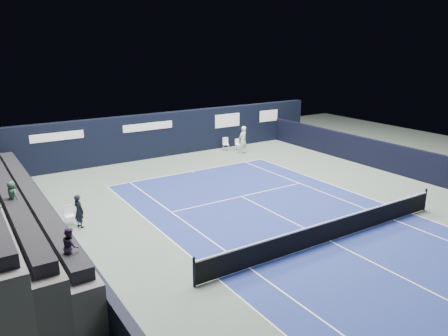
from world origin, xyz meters
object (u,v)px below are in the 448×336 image
object	(u,v)px
folding_chair_back_a	(226,142)
tennis_player	(243,140)
line_judge_chair	(69,214)
tennis_net	(331,230)
folding_chair_back_b	(238,143)

from	to	relation	value
folding_chair_back_a	tennis_player	bearing A→B (deg)	-47.74
folding_chair_back_a	line_judge_chair	xyz separation A→B (m)	(-13.53, -7.96, -0.13)
tennis_net	folding_chair_back_a	bearing A→B (deg)	72.41
folding_chair_back_a	tennis_net	world-z (taller)	tennis_net
folding_chair_back_b	tennis_net	size ratio (longest dim) A/B	0.06
folding_chair_back_b	tennis_net	distance (m)	16.23
folding_chair_back_a	tennis_player	distance (m)	1.64
tennis_net	line_judge_chair	bearing A→B (deg)	138.51
tennis_net	tennis_player	bearing A→B (deg)	68.72
folding_chair_back_a	tennis_player	size ratio (longest dim) A/B	0.48
tennis_player	folding_chair_back_a	bearing A→B (deg)	110.01
folding_chair_back_b	tennis_net	world-z (taller)	tennis_net
folding_chair_back_a	folding_chair_back_b	world-z (taller)	folding_chair_back_a
line_judge_chair	tennis_net	world-z (taller)	tennis_net
tennis_net	folding_chair_back_b	bearing A→B (deg)	69.13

